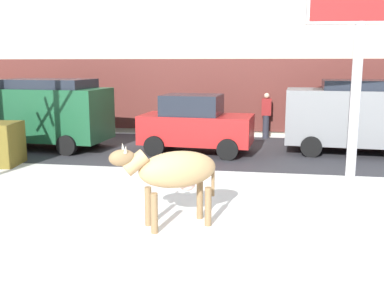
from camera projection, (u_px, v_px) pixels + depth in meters
The scene contains 8 objects.
ground_plane at pixel (157, 246), 6.86m from camera, with size 120.00×120.00×0.00m, color white.
road_strip at pixel (213, 150), 14.45m from camera, with size 60.00×5.60×0.01m, color #333338.
cow_tan at pixel (174, 171), 7.53m from camera, with size 1.84×1.31×1.54m.
car_darkgreen_van at pixel (40, 111), 14.64m from camera, with size 4.73×2.39×2.32m.
car_red_hatchback at pixel (196, 124), 13.88m from camera, with size 3.62×2.13×1.86m.
car_grey_van at pixel (362, 115), 13.72m from camera, with size 4.73×2.39×2.32m.
pedestrian_near_billboard at pixel (266, 115), 16.62m from camera, with size 0.36×0.24×1.73m.
pedestrian_far_left at pixel (64, 112), 17.92m from camera, with size 0.36×0.24×1.73m.
Camera 1 is at (1.58, -6.29, 2.82)m, focal length 40.85 mm.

